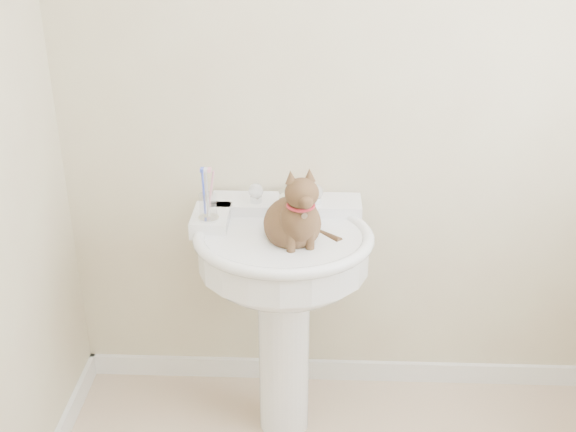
# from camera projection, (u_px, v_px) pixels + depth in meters

# --- Properties ---
(wall_back) EXTENTS (2.20, 0.00, 2.50)m
(wall_back) POSITION_uv_depth(u_px,v_px,m) (362.00, 91.00, 2.52)
(wall_back) COLOR beige
(wall_back) RESTS_ON ground
(baseboard_back) EXTENTS (2.20, 0.02, 0.09)m
(baseboard_back) POSITION_uv_depth(u_px,v_px,m) (349.00, 370.00, 3.04)
(baseboard_back) COLOR white
(baseboard_back) RESTS_ON floor
(pedestal_sink) EXTENTS (0.63, 0.62, 0.87)m
(pedestal_sink) POSITION_uv_depth(u_px,v_px,m) (283.00, 272.00, 2.52)
(pedestal_sink) COLOR white
(pedestal_sink) RESTS_ON floor
(faucet) EXTENTS (0.28, 0.12, 0.14)m
(faucet) POSITION_uv_depth(u_px,v_px,m) (285.00, 194.00, 2.56)
(faucet) COLOR silver
(faucet) RESTS_ON pedestal_sink
(soap_bar) EXTENTS (0.10, 0.07, 0.03)m
(soap_bar) POSITION_uv_depth(u_px,v_px,m) (303.00, 191.00, 2.65)
(soap_bar) COLOR orange
(soap_bar) RESTS_ON pedestal_sink
(toothbrush_cup) EXTENTS (0.07, 0.07, 0.18)m
(toothbrush_cup) POSITION_uv_depth(u_px,v_px,m) (208.00, 206.00, 2.45)
(toothbrush_cup) COLOR silver
(toothbrush_cup) RESTS_ON pedestal_sink
(cat) EXTENTS (0.21, 0.27, 0.39)m
(cat) POSITION_uv_depth(u_px,v_px,m) (294.00, 220.00, 2.38)
(cat) COLOR brown
(cat) RESTS_ON pedestal_sink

